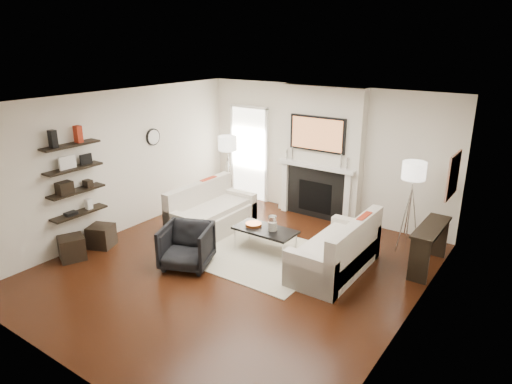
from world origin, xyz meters
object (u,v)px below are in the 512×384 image
Objects in this scene: coffee_table at (265,230)px; armchair at (186,244)px; lamp_right_shade at (414,171)px; ottoman_near at (101,236)px; loveseat_left_base at (213,221)px; lamp_left_shade at (228,143)px; loveseat_right_base at (334,259)px.

coffee_table is 1.41m from armchair.
lamp_right_shade is (2.74, 2.73, 1.06)m from armchair.
ottoman_near is at bearing -148.62° from coffee_table.
ottoman_near is (-1.19, -1.69, -0.01)m from loveseat_left_base.
lamp_left_shade is at bearing 91.44° from armchair.
armchair is at bearing 10.60° from ottoman_near.
armchair is 1.96× the size of lamp_right_shade.
armchair is at bearing -65.70° from lamp_left_shade.
loveseat_left_base is 4.50× the size of lamp_right_shade.
loveseat_right_base is 1.64× the size of coffee_table.
lamp_left_shade is 1.00× the size of ottoman_near.
armchair reaches higher than coffee_table.
coffee_table reaches higher than ottoman_near.
armchair is 3.01m from lamp_left_shade.
ottoman_near is (-2.52, -1.54, -0.20)m from coffee_table.
loveseat_left_base is at bearing 173.51° from coffee_table.
loveseat_left_base is 4.50× the size of lamp_left_shade.
lamp_right_shade is at bearing 22.00° from armchair.
lamp_left_shade reaches higher than coffee_table.
loveseat_left_base is 1.64× the size of coffee_table.
loveseat_right_base is 2.40m from armchair.
armchair reaches higher than loveseat_left_base.
ottoman_near is (-0.62, -2.90, -1.25)m from lamp_left_shade.
lamp_left_shade is at bearing 157.44° from loveseat_right_base.
loveseat_left_base reaches higher than ottoman_near.
armchair is (0.59, -1.35, 0.18)m from loveseat_left_base.
coffee_table is at bearing -6.49° from loveseat_left_base.
coffee_table is 2.75× the size of lamp_right_shade.
armchair is at bearing -148.91° from loveseat_right_base.
ottoman_near is at bearing -102.06° from lamp_left_shade.
coffee_table is at bearing 35.63° from armchair.
lamp_right_shade is 1.00× the size of ottoman_near.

